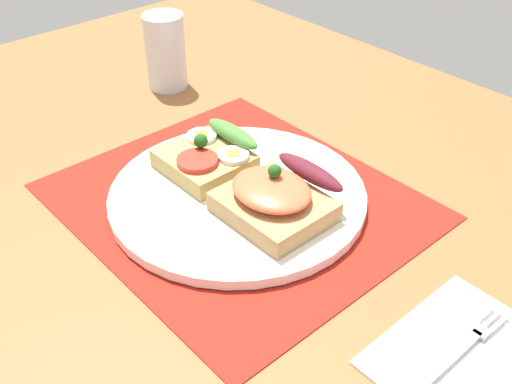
% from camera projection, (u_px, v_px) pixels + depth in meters
% --- Properties ---
extents(ground_plane, '(1.20, 0.90, 0.03)m').
position_uv_depth(ground_plane, '(238.00, 213.00, 0.68)').
color(ground_plane, '#915A31').
extents(placemat, '(0.37, 0.32, 0.00)m').
position_uv_depth(placemat, '(238.00, 201.00, 0.67)').
color(placemat, '#A61E13').
rests_on(placemat, ground_plane).
extents(plate, '(0.28, 0.28, 0.01)m').
position_uv_depth(plate, '(238.00, 195.00, 0.67)').
color(plate, white).
rests_on(plate, placemat).
extents(sandwich_egg_tomato, '(0.09, 0.10, 0.04)m').
position_uv_depth(sandwich_egg_tomato, '(206.00, 157.00, 0.69)').
color(sandwich_egg_tomato, tan).
rests_on(sandwich_egg_tomato, plate).
extents(sandwich_salmon, '(0.11, 0.11, 0.05)m').
position_uv_depth(sandwich_salmon, '(277.00, 197.00, 0.62)').
color(sandwich_salmon, tan).
rests_on(sandwich_salmon, plate).
extents(napkin, '(0.12, 0.15, 0.01)m').
position_uv_depth(napkin, '(464.00, 357.00, 0.50)').
color(napkin, white).
rests_on(napkin, ground_plane).
extents(fork, '(0.02, 0.13, 0.00)m').
position_uv_depth(fork, '(463.00, 346.00, 0.50)').
color(fork, '#B7B7BC').
rests_on(fork, napkin).
extents(drinking_glass, '(0.06, 0.06, 0.11)m').
position_uv_depth(drinking_glass, '(165.00, 52.00, 0.87)').
color(drinking_glass, silver).
rests_on(drinking_glass, ground_plane).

